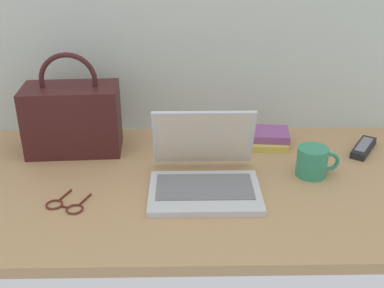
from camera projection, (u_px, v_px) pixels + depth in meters
The scene contains 8 objects.
desk at pixel (180, 185), 1.41m from camera, with size 1.60×0.76×0.03m.
laptop at pixel (204, 173), 1.35m from camera, with size 0.31×0.29×0.21m.
coffee_mug at pixel (313, 161), 1.41m from camera, with size 0.13×0.09×0.09m.
remote_control_near at pixel (363, 148), 1.57m from camera, with size 0.13×0.16×0.02m.
remote_control_far at pixel (187, 143), 1.60m from camera, with size 0.10×0.17×0.02m.
eyeglasses at pixel (65, 206), 1.27m from camera, with size 0.12×0.13×0.01m.
handbag at pixel (73, 117), 1.54m from camera, with size 0.31×0.18×0.33m.
book_stack at pixel (263, 137), 1.62m from camera, with size 0.18×0.16×0.05m.
Camera 1 is at (0.01, -1.22, 0.73)m, focal length 44.52 mm.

